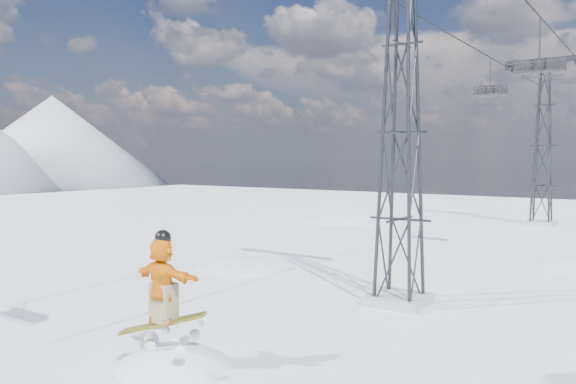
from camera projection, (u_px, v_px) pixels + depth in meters
name	position (u px, v px, depth m)	size (l,w,h in m)	color
ground	(214.00, 381.00, 11.83)	(120.00, 120.00, 0.00)	white
lift_tower_near	(401.00, 133.00, 17.68)	(5.20, 1.80, 11.43)	#999999
lift_tower_far	(543.00, 146.00, 38.41)	(5.20, 1.80, 11.43)	#999999
haul_cables	(496.00, 29.00, 26.87)	(4.46, 51.00, 0.06)	black
lift_chair_mid	(539.00, 66.00, 24.82)	(2.13, 0.61, 2.65)	black
lift_chair_far	(490.00, 91.00, 34.80)	(2.05, 0.59, 2.54)	black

